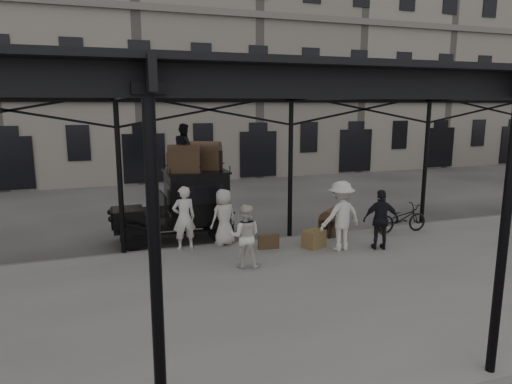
% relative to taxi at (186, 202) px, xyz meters
% --- Properties ---
extents(ground, '(120.00, 120.00, 0.00)m').
position_rel_taxi_xyz_m(ground, '(2.99, -3.21, -1.20)').
color(ground, '#383533').
rests_on(ground, ground).
extents(platform, '(28.00, 8.00, 0.15)m').
position_rel_taxi_xyz_m(platform, '(2.99, -5.21, -1.13)').
color(platform, slate).
rests_on(platform, ground).
extents(canopy, '(22.50, 9.00, 4.74)m').
position_rel_taxi_xyz_m(canopy, '(2.99, -4.93, 3.39)').
color(canopy, black).
rests_on(canopy, ground).
extents(building_frontage, '(64.00, 8.00, 14.00)m').
position_rel_taxi_xyz_m(building_frontage, '(2.99, 14.79, 5.80)').
color(building_frontage, slate).
rests_on(building_frontage, ground).
extents(taxi, '(3.65, 1.55, 2.18)m').
position_rel_taxi_xyz_m(taxi, '(0.00, 0.00, 0.00)').
color(taxi, black).
rests_on(taxi, ground).
extents(porter_left, '(0.70, 0.49, 1.81)m').
position_rel_taxi_xyz_m(porter_left, '(-0.34, -1.42, -0.15)').
color(porter_left, beige).
rests_on(porter_left, platform).
extents(porter_midleft, '(0.96, 0.87, 1.61)m').
position_rel_taxi_xyz_m(porter_midleft, '(0.84, -3.38, -0.25)').
color(porter_midleft, silver).
rests_on(porter_midleft, platform).
extents(porter_centre, '(0.94, 0.77, 1.66)m').
position_rel_taxi_xyz_m(porter_centre, '(0.82, -1.41, -0.22)').
color(porter_centre, '#BDB7AD').
rests_on(porter_centre, platform).
extents(porter_official, '(1.08, 0.71, 1.71)m').
position_rel_taxi_xyz_m(porter_official, '(4.90, -3.27, -0.20)').
color(porter_official, black).
rests_on(porter_official, platform).
extents(porter_right, '(1.37, 0.91, 1.97)m').
position_rel_taxi_xyz_m(porter_right, '(3.78, -2.97, -0.07)').
color(porter_right, beige).
rests_on(porter_right, platform).
extents(bicycle, '(1.78, 0.69, 0.92)m').
position_rel_taxi_xyz_m(bicycle, '(6.55, -2.00, -0.59)').
color(bicycle, black).
rests_on(bicycle, platform).
extents(porter_roof, '(0.65, 0.79, 1.46)m').
position_rel_taxi_xyz_m(porter_roof, '(-0.03, -0.10, 1.71)').
color(porter_roof, black).
rests_on(porter_roof, taxi).
extents(steamer_trunk_roof_near, '(1.06, 0.78, 0.70)m').
position_rel_taxi_xyz_m(steamer_trunk_roof_near, '(-0.08, -0.25, 1.32)').
color(steamer_trunk_roof_near, '#4B3A23').
rests_on(steamer_trunk_roof_near, taxi).
extents(steamer_trunk_roof_far, '(1.16, 0.98, 0.73)m').
position_rel_taxi_xyz_m(steamer_trunk_roof_far, '(0.67, 0.20, 1.34)').
color(steamer_trunk_roof_far, '#4B3A23').
rests_on(steamer_trunk_roof_far, taxi).
extents(steamer_trunk_platform, '(1.04, 1.01, 0.66)m').
position_rel_taxi_xyz_m(steamer_trunk_platform, '(4.35, -1.41, -0.72)').
color(steamer_trunk_platform, '#4B3A23').
rests_on(steamer_trunk_platform, platform).
extents(wicker_hamper, '(0.73, 0.66, 0.50)m').
position_rel_taxi_xyz_m(wicker_hamper, '(3.19, -2.50, -0.80)').
color(wicker_hamper, olive).
rests_on(wicker_hamper, platform).
extents(suitcase_upright, '(0.25, 0.62, 0.45)m').
position_rel_taxi_xyz_m(suitcase_upright, '(5.91, -1.80, -0.83)').
color(suitcase_upright, '#4B3A23').
rests_on(suitcase_upright, platform).
extents(suitcase_flat, '(0.61, 0.21, 0.40)m').
position_rel_taxi_xyz_m(suitcase_flat, '(1.91, -2.21, -0.85)').
color(suitcase_flat, '#4B3A23').
rests_on(suitcase_flat, platform).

